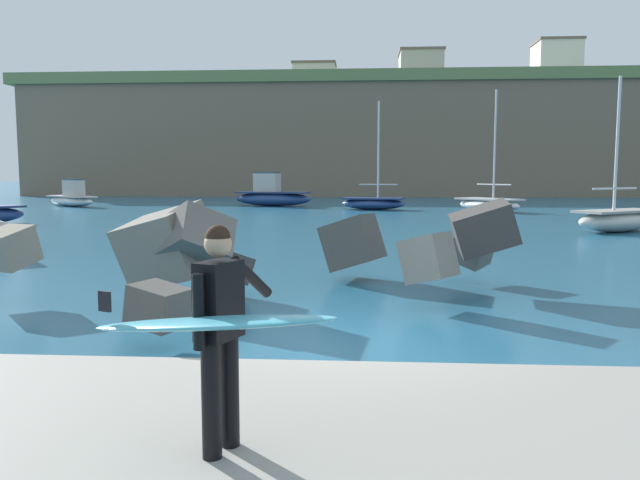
# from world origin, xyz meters

# --- Properties ---
(ground_plane) EXTENTS (400.00, 400.00, 0.00)m
(ground_plane) POSITION_xyz_m (0.00, 0.00, 0.00)
(ground_plane) COLOR #235B7A
(walkway_path) EXTENTS (48.00, 4.40, 0.24)m
(walkway_path) POSITION_xyz_m (0.00, -4.00, 0.12)
(walkway_path) COLOR #9E998E
(walkway_path) RESTS_ON ground
(breakwater_jetty) EXTENTS (31.05, 7.53, 2.06)m
(breakwater_jetty) POSITION_xyz_m (3.06, 2.72, 1.03)
(breakwater_jetty) COLOR #3D3A38
(breakwater_jetty) RESTS_ON ground
(surfer_with_board) EXTENTS (2.07, 1.49, 1.78)m
(surfer_with_board) POSITION_xyz_m (-0.92, -4.32, 1.28)
(surfer_with_board) COLOR black
(surfer_with_board) RESTS_ON walkway_path
(boat_near_centre) EXTENTS (5.44, 4.67, 2.05)m
(boat_near_centre) POSITION_xyz_m (-21.35, 35.86, 0.62)
(boat_near_centre) COLOR white
(boat_near_centre) RESTS_ON ground
(boat_near_right) EXTENTS (4.44, 5.02, 7.65)m
(boat_near_right) POSITION_xyz_m (8.33, 31.38, 0.49)
(boat_near_right) COLOR white
(boat_near_right) RESTS_ON ground
(boat_mid_centre) EXTENTS (4.67, 2.96, 7.21)m
(boat_mid_centre) POSITION_xyz_m (0.97, 33.07, 0.47)
(boat_mid_centre) COLOR navy
(boat_mid_centre) RESTS_ON ground
(boat_mid_right) EXTENTS (4.64, 3.71, 6.34)m
(boat_mid_right) POSITION_xyz_m (10.86, 17.62, 0.52)
(boat_mid_right) COLOR beige
(boat_mid_right) RESTS_ON ground
(boat_far_left) EXTENTS (6.27, 3.32, 2.56)m
(boat_far_left) POSITION_xyz_m (-6.56, 37.31, 0.80)
(boat_far_left) COLOR navy
(boat_far_left) RESTS_ON ground
(mooring_buoy_inner) EXTENTS (0.44, 0.44, 0.44)m
(mooring_buoy_inner) POSITION_xyz_m (-6.79, 11.09, 0.22)
(mooring_buoy_inner) COLOR silver
(mooring_buoy_inner) RESTS_ON ground
(headland_bluff) EXTENTS (106.32, 31.97, 13.11)m
(headland_bluff) POSITION_xyz_m (15.27, 71.68, 6.58)
(headland_bluff) COLOR #756651
(headland_bluff) RESTS_ON ground
(station_building_west) EXTENTS (5.76, 4.35, 3.90)m
(station_building_west) POSITION_xyz_m (-6.17, 74.75, 15.07)
(station_building_west) COLOR beige
(station_building_west) RESTS_ON headland_bluff
(station_building_central) EXTENTS (5.49, 5.19, 5.99)m
(station_building_central) POSITION_xyz_m (24.62, 72.89, 16.12)
(station_building_central) COLOR silver
(station_building_central) RESTS_ON headland_bluff
(station_building_east) EXTENTS (5.85, 5.84, 5.57)m
(station_building_east) POSITION_xyz_m (7.93, 76.16, 15.91)
(station_building_east) COLOR #B2ADA3
(station_building_east) RESTS_ON headland_bluff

